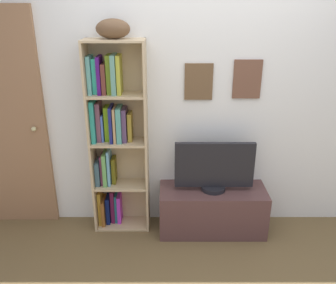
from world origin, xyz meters
name	(u,v)px	position (x,y,z in m)	size (l,w,h in m)	color
back_wall	(201,100)	(0.00, 1.13, 1.23)	(4.80, 0.08, 2.45)	silver
bookshelf	(114,137)	(-0.78, 1.00, 0.91)	(0.51, 0.25, 1.77)	tan
football	(113,29)	(-0.73, 0.98, 1.85)	(0.28, 0.16, 0.16)	brown
tv_stand	(212,210)	(0.13, 0.90, 0.22)	(0.99, 0.40, 0.43)	#4D3231
television	(215,167)	(0.13, 0.90, 0.66)	(0.72, 0.22, 0.47)	black
door	(0,123)	(-1.83, 1.08, 1.02)	(0.86, 0.09, 2.04)	#8A6244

